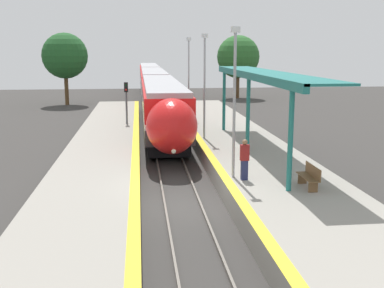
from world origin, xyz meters
The scene contains 15 objects.
ground_plane centered at (0.00, 0.00, 0.00)m, with size 120.00×120.00×0.00m, color #383533.
rail_left centered at (-0.72, 0.00, 0.07)m, with size 0.08×90.00×0.15m, color slate.
rail_right centered at (0.72, 0.00, 0.07)m, with size 0.08×90.00×0.15m, color slate.
train centered at (0.00, 35.02, 2.25)m, with size 2.81×60.84×3.94m.
platform_right centered at (4.22, 0.00, 0.46)m, with size 5.05×64.00×0.93m.
platform_left centered at (-3.71, 0.00, 0.46)m, with size 4.04×64.00×0.93m.
platform_bench centered at (4.89, -0.90, 1.39)m, with size 0.44×1.62×0.89m.
person_waiting centered at (2.61, 0.53, 1.81)m, with size 0.36×0.22×1.70m.
railway_signal centered at (-2.57, 16.61, 2.42)m, with size 0.28×0.28×3.91m.
lamppost_near centered at (2.24, 1.05, 4.43)m, with size 0.36×0.20×6.21m.
lamppost_mid centered at (2.24, 10.15, 4.43)m, with size 0.36×0.20×6.21m.
lamppost_far centered at (2.24, 19.24, 4.43)m, with size 0.36×0.20×6.21m.
station_canopy centered at (4.53, 5.93, 4.82)m, with size 2.02×17.24×4.18m.
background_tree_left centered at (-9.83, 37.66, 5.51)m, with size 5.10×5.10×8.08m.
background_tree_right centered at (11.09, 43.07, 5.29)m, with size 5.43×5.43×8.02m.
Camera 1 is at (-1.66, -18.39, 6.23)m, focal length 45.00 mm.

